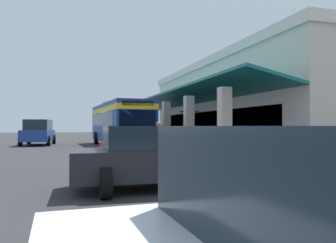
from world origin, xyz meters
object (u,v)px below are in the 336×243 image
transit_bus (119,121)px  potted_palm (189,139)px  pedestrian (158,139)px  parked_sedan_red (166,147)px  parked_suv_blue (38,132)px  parked_sedan_charcoal (164,156)px

transit_bus → potted_palm: size_ratio=4.42×
pedestrian → potted_palm: bearing=150.8°
parked_sedan_red → pedestrian: pedestrian is taller
parked_sedan_red → parked_suv_blue: parked_suv_blue is taller
transit_bus → parked_suv_blue: bearing=-117.4°
parked_sedan_red → pedestrian: bearing=170.9°
parked_suv_blue → pedestrian: bearing=22.2°
parked_suv_blue → parked_sedan_charcoal: 20.92m
parked_sedan_red → parked_sedan_charcoal: bearing=-17.2°
transit_bus → pedestrian: bearing=-0.1°
parked_sedan_red → pedestrian: (-2.54, 0.41, 0.18)m
parked_sedan_charcoal → potted_palm: 14.64m
transit_bus → parked_suv_blue: size_ratio=2.29×
transit_bus → parked_sedan_charcoal: transit_bus is taller
parked_sedan_charcoal → potted_palm: bearing=157.3°
transit_bus → parked_sedan_red: 13.84m
parked_suv_blue → parked_sedan_red: bearing=17.9°
transit_bus → parked_sedan_red: bearing=-1.8°
potted_palm → pedestrian: bearing=-29.2°
transit_bus → parked_suv_blue: 6.64m
parked_sedan_red → parked_sedan_charcoal: same height
parked_sedan_red → pedestrian: size_ratio=2.78×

